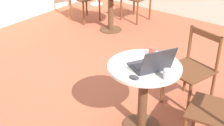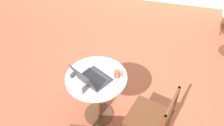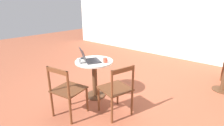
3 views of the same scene
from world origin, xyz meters
TOP-DOWN VIEW (x-y plane):
  - ground_plane at (0.00, 0.00)m, footprint 16.00×16.00m
  - cafe_table_near at (-0.20, -0.40)m, footprint 0.72×0.72m
  - cafe_table_mid at (1.73, 1.52)m, footprint 0.72×0.72m
  - chair_near_front at (-0.08, -1.14)m, footprint 0.52×0.52m
  - chair_near_right at (0.51, -0.60)m, footprint 0.56×0.56m
  - laptop at (-0.23, -0.49)m, footprint 0.46×0.46m
  - mouse at (-0.47, -0.46)m, footprint 0.06×0.10m
  - mug at (0.03, -0.34)m, footprint 0.11×0.07m
  - drinking_glass at (-0.29, -0.69)m, footprint 0.07×0.07m

SIDE VIEW (x-z plane):
  - ground_plane at x=0.00m, z-range 0.00..0.00m
  - chair_near_front at x=-0.08m, z-range 0.01..0.89m
  - chair_near_right at x=0.51m, z-range 0.01..0.89m
  - cafe_table_near at x=-0.20m, z-range 0.18..0.92m
  - cafe_table_mid at x=1.73m, z-range 0.18..0.92m
  - mouse at x=-0.47m, z-range 0.75..0.78m
  - mug at x=0.03m, z-range 0.75..0.84m
  - drinking_glass at x=-0.29m, z-range 0.75..0.84m
  - laptop at x=-0.23m, z-range 0.67..0.93m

